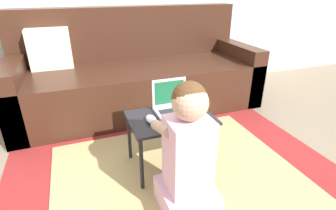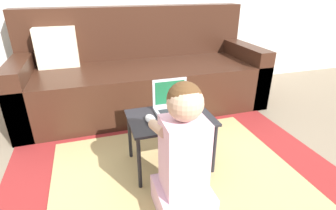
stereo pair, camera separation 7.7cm
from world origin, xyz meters
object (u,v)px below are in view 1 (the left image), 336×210
Objects in this scene: couch at (137,76)px; computer_mouse at (151,119)px; laptop_desk at (171,123)px; laptop at (173,107)px; person_seated at (188,158)px.

couch is 1.10m from computer_mouse.
laptop_desk is (-0.04, -1.06, 0.01)m from couch.
couch is 1.01m from laptop.
couch is 1.06m from laptop_desk.
laptop is 2.07× the size of computer_mouse.
couch is at bearing 87.76° from laptop_desk.
laptop_desk is at bearing 9.51° from computer_mouse.
couch is at bearing 89.69° from laptop.
laptop reaches higher than laptop_desk.
computer_mouse is 0.38m from person_seated.
computer_mouse is at bearing -99.32° from couch.
person_seated is at bearing -78.07° from computer_mouse.
couch reaches higher than laptop.
computer_mouse is (-0.17, -0.07, -0.02)m from laptop.
laptop is (-0.01, -1.01, 0.10)m from couch.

